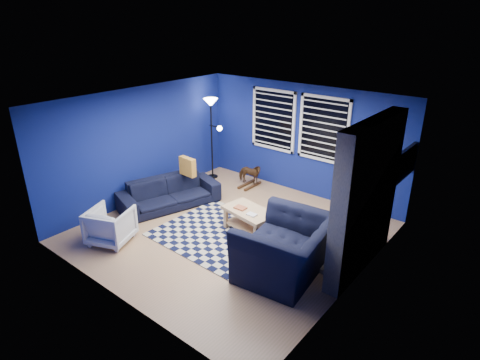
# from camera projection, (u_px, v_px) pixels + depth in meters

# --- Properties ---
(floor) EXTENTS (5.00, 5.00, 0.00)m
(floor) POSITION_uv_depth(u_px,v_px,m) (230.00, 232.00, 7.72)
(floor) COLOR tan
(floor) RESTS_ON ground
(ceiling) EXTENTS (5.00, 5.00, 0.00)m
(ceiling) POSITION_uv_depth(u_px,v_px,m) (229.00, 103.00, 6.75)
(ceiling) COLOR white
(ceiling) RESTS_ON wall_back
(wall_back) EXTENTS (5.00, 0.00, 5.00)m
(wall_back) POSITION_uv_depth(u_px,v_px,m) (301.00, 140.00, 9.03)
(wall_back) COLOR navy
(wall_back) RESTS_ON floor
(wall_left) EXTENTS (0.00, 5.00, 5.00)m
(wall_left) POSITION_uv_depth(u_px,v_px,m) (142.00, 145.00, 8.69)
(wall_left) COLOR navy
(wall_left) RESTS_ON floor
(wall_right) EXTENTS (0.00, 5.00, 5.00)m
(wall_right) POSITION_uv_depth(u_px,v_px,m) (361.00, 211.00, 5.79)
(wall_right) COLOR navy
(wall_right) RESTS_ON floor
(fireplace) EXTENTS (0.65, 2.00, 2.50)m
(fireplace) POSITION_uv_depth(u_px,v_px,m) (365.00, 200.00, 6.25)
(fireplace) COLOR gray
(fireplace) RESTS_ON floor
(window_left) EXTENTS (1.17, 0.06, 1.42)m
(window_left) POSITION_uv_depth(u_px,v_px,m) (273.00, 120.00, 9.30)
(window_left) COLOR black
(window_left) RESTS_ON wall_back
(window_right) EXTENTS (1.17, 0.06, 1.42)m
(window_right) POSITION_uv_depth(u_px,v_px,m) (323.00, 129.00, 8.55)
(window_right) COLOR black
(window_right) RESTS_ON wall_back
(tv) EXTENTS (0.07, 1.00, 0.58)m
(tv) POSITION_uv_depth(u_px,v_px,m) (405.00, 163.00, 7.19)
(tv) COLOR black
(tv) RESTS_ON wall_right
(rug) EXTENTS (2.54, 2.06, 0.02)m
(rug) POSITION_uv_depth(u_px,v_px,m) (226.00, 236.00, 7.57)
(rug) COLOR black
(rug) RESTS_ON floor
(sofa) EXTENTS (2.29, 1.44, 0.62)m
(sofa) POSITION_uv_depth(u_px,v_px,m) (169.00, 193.00, 8.64)
(sofa) COLOR black
(sofa) RESTS_ON floor
(armchair_big) EXTENTS (1.61, 1.45, 0.95)m
(armchair_big) POSITION_uv_depth(u_px,v_px,m) (286.00, 249.00, 6.30)
(armchair_big) COLOR black
(armchair_big) RESTS_ON floor
(armchair_bent) EXTENTS (0.94, 0.95, 0.67)m
(armchair_bent) POSITION_uv_depth(u_px,v_px,m) (111.00, 225.00, 7.27)
(armchair_bent) COLOR gray
(armchair_bent) RESTS_ON floor
(rocking_horse) EXTENTS (0.42, 0.66, 0.51)m
(rocking_horse) POSITION_uv_depth(u_px,v_px,m) (250.00, 174.00, 9.61)
(rocking_horse) COLOR #412115
(rocking_horse) RESTS_ON floor
(coffee_table) EXTENTS (1.08, 0.74, 0.50)m
(coffee_table) POSITION_uv_depth(u_px,v_px,m) (249.00, 216.00, 7.58)
(coffee_table) COLOR tan
(coffee_table) RESTS_ON rug
(cabinet) EXTENTS (0.64, 0.53, 0.55)m
(cabinet) POSITION_uv_depth(u_px,v_px,m) (355.00, 202.00, 8.36)
(cabinet) COLOR tan
(cabinet) RESTS_ON floor
(floor_lamp) EXTENTS (0.55, 0.34, 2.02)m
(floor_lamp) POSITION_uv_depth(u_px,v_px,m) (212.00, 114.00, 9.64)
(floor_lamp) COLOR black
(floor_lamp) RESTS_ON floor
(throw_pillow) EXTENTS (0.43, 0.16, 0.40)m
(throw_pillow) POSITION_uv_depth(u_px,v_px,m) (188.00, 167.00, 8.67)
(throw_pillow) COLOR #C2832D
(throw_pillow) RESTS_ON sofa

